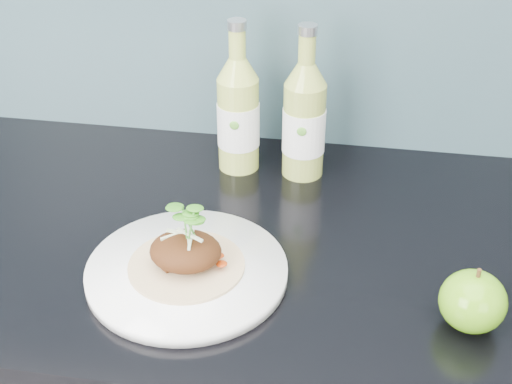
% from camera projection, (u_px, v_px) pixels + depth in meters
% --- Properties ---
extents(dinner_plate, '(0.26, 0.26, 0.02)m').
position_uv_depth(dinner_plate, '(187.00, 271.00, 0.91)').
color(dinner_plate, white).
rests_on(dinner_plate, kitchen_counter).
extents(pork_taco, '(0.15, 0.15, 0.10)m').
position_uv_depth(pork_taco, '(185.00, 249.00, 0.90)').
color(pork_taco, tan).
rests_on(pork_taco, dinner_plate).
extents(green_apple, '(0.09, 0.09, 0.08)m').
position_uv_depth(green_apple, '(473.00, 301.00, 0.82)').
color(green_apple, '#599410').
rests_on(green_apple, kitchen_counter).
extents(cider_bottle_left, '(0.07, 0.07, 0.24)m').
position_uv_depth(cider_bottle_left, '(238.00, 114.00, 1.11)').
color(cider_bottle_left, '#ADBF4F').
rests_on(cider_bottle_left, kitchen_counter).
extents(cider_bottle_right, '(0.08, 0.08, 0.24)m').
position_uv_depth(cider_bottle_right, '(304.00, 120.00, 1.09)').
color(cider_bottle_right, '#9CAC47').
rests_on(cider_bottle_right, kitchen_counter).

